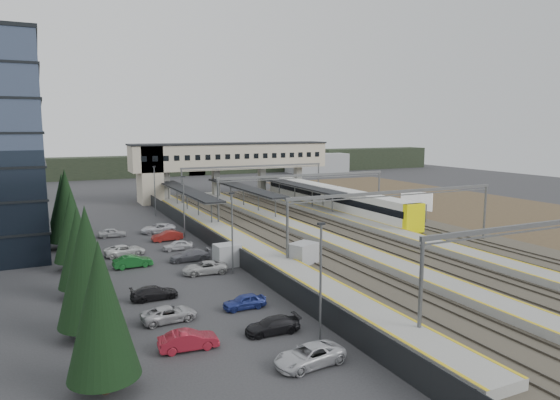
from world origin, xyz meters
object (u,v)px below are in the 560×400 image
train (331,199)px  billboard (416,202)px  footbridge (219,159)px  relay_cabin_near (303,254)px  relay_cabin_far (227,255)px

train → billboard: 15.07m
footbridge → relay_cabin_near: bearing=-99.0°
relay_cabin_near → relay_cabin_far: bearing=156.6°
footbridge → train: (12.30, -22.74, -5.71)m
relay_cabin_far → footbridge: 49.98m
relay_cabin_near → relay_cabin_far: relay_cabin_near is taller
train → billboard: (6.98, -13.33, 0.82)m
relay_cabin_far → billboard: (34.52, 11.04, 1.89)m
relay_cabin_near → billboard: billboard is taller
billboard → train: bearing=117.6°
relay_cabin_far → billboard: bearing=17.7°
relay_cabin_far → train: train is taller
relay_cabin_near → billboard: 30.78m
relay_cabin_near → footbridge: (7.98, 50.25, 6.76)m
relay_cabin_near → billboard: size_ratio=0.64×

